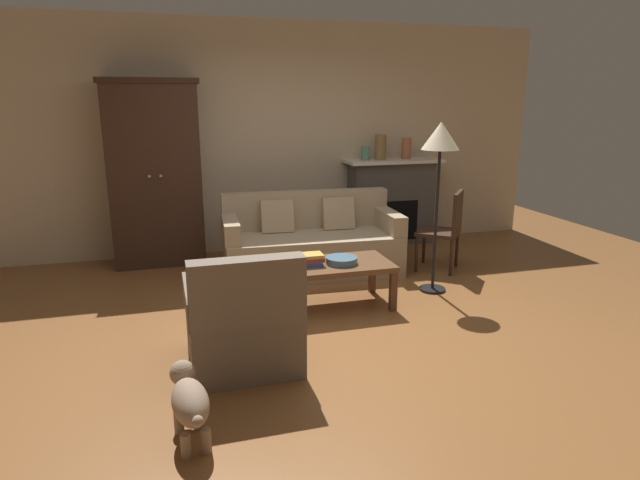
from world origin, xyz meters
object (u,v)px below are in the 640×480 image
Objects in this scene: mantel_vase_terracotta at (406,148)px; armchair_near_left at (243,325)px; fireplace at (391,201)px; mantel_vase_jade at (366,153)px; book_stack at (309,260)px; floor_lamp at (440,146)px; dog at (189,400)px; mantel_vase_bronze at (380,147)px; fruit_bowl at (342,260)px; armoire at (155,174)px; couch at (311,243)px; side_chair_wooden at (447,226)px; coffee_table at (331,269)px.

mantel_vase_terracotta is 0.30× the size of armchair_near_left.
fireplace is 0.74m from mantel_vase_jade.
mantel_vase_jade reaches higher than book_stack.
dog is (-2.47, -1.86, -1.20)m from floor_lamp.
fruit_bowl is at bearing -120.30° from mantel_vase_bronze.
mantel_vase_terracotta is at bearing 48.57° from armchair_near_left.
mantel_vase_bronze is at bearing 1.24° from armoire.
armoire is 1.95m from couch.
mantel_vase_jade is 0.19× the size of side_chair_wooden.
couch reaches higher than fruit_bowl.
fruit_bowl is at bearing 49.43° from dog.
fruit_bowl is 0.91× the size of mantel_vase_bronze.
fruit_bowl is 1.09× the size of book_stack.
mantel_vase_jade is 0.10× the size of floor_lamp.
coffee_table is 1.92× the size of dog.
book_stack is 1.19m from armchair_near_left.
mantel_vase_jade is 0.19× the size of armchair_near_left.
couch is 2.28m from armchair_near_left.
book_stack is at bearing -132.83° from mantel_vase_terracotta.
couch is at bearing -146.40° from fireplace.
dog is at bearing -127.02° from fireplace.
fireplace reaches higher than armchair_near_left.
mantel_vase_bronze is 0.35× the size of side_chair_wooden.
book_stack is at bearing 174.54° from fruit_bowl.
book_stack is at bearing -122.72° from mantel_vase_jade.
coffee_table is at bearing -122.66° from mantel_vase_bronze.
fruit_bowl is at bearing -90.57° from couch.
book_stack is (-0.21, -0.01, 0.11)m from coffee_table.
fireplace is at bearing 56.24° from fruit_bowl.
mantel_vase_bronze is (1.47, 1.97, 0.81)m from book_stack.
fireplace is at bearing 50.38° from book_stack.
dog is (-2.91, -2.43, -0.27)m from side_chair_wooden.
couch is at bearing -137.71° from mantel_vase_jade.
coffee_table is 1.55m from floor_lamp.
coffee_table is 1.22× the size of side_chair_wooden.
mantel_vase_terracotta is at bearing 29.84° from couch.
coffee_table is 4.16× the size of book_stack.
mantel_vase_bronze reaches higher than armchair_near_left.
dog is (-1.45, -1.69, -0.20)m from fruit_bowl.
coffee_table is 1.71m from side_chair_wooden.
mantel_vase_terracotta is 4.84m from dog.
side_chair_wooden reaches higher than armchair_near_left.
armoire reaches higher than armchair_near_left.
mantel_vase_jade is (0.96, 0.87, 0.89)m from couch.
armoire is at bearing 129.57° from fruit_bowl.
fireplace is 0.73m from mantel_vase_bronze.
couch reaches higher than coffee_table.
coffee_table is 0.23m from book_stack.
armoire is at bearing 146.06° from floor_lamp.
side_chair_wooden is (1.55, 0.70, 0.15)m from coffee_table.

